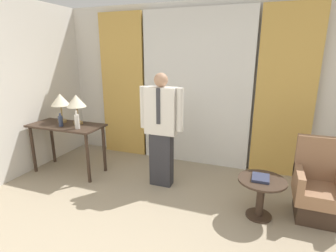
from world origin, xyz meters
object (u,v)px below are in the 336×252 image
(table_lamp_right, at_px, (76,102))
(bottle_near_edge, at_px, (61,121))
(table_lamp_left, at_px, (60,101))
(book, at_px, (261,178))
(desk, at_px, (67,132))
(bottle_by_lamp, at_px, (77,121))
(person, at_px, (161,127))
(armchair, at_px, (318,190))
(side_table, at_px, (261,191))

(table_lamp_right, distance_m, bottle_near_edge, 0.38)
(table_lamp_right, bearing_deg, table_lamp_left, 180.00)
(table_lamp_left, bearing_deg, bottle_near_edge, -53.05)
(table_lamp_right, height_order, book, table_lamp_right)
(desk, relative_size, bottle_by_lamp, 4.36)
(table_lamp_left, xyz_separation_m, bottle_near_edge, (0.15, -0.20, -0.27))
(bottle_near_edge, relative_size, person, 0.12)
(person, bearing_deg, bottle_near_edge, -172.18)
(armchair, bearing_deg, table_lamp_left, 178.86)
(table_lamp_left, height_order, side_table, table_lamp_left)
(table_lamp_left, bearing_deg, person, 0.61)
(book, bearing_deg, person, 165.78)
(desk, xyz_separation_m, bottle_near_edge, (-0.01, -0.10, 0.21))
(desk, bearing_deg, table_lamp_left, 146.86)
(armchair, bearing_deg, bottle_near_edge, -178.02)
(bottle_by_lamp, height_order, armchair, bottle_by_lamp)
(desk, distance_m, bottle_near_edge, 0.23)
(bottle_by_lamp, height_order, book, bottle_by_lamp)
(desk, bearing_deg, side_table, -4.41)
(table_lamp_left, bearing_deg, side_table, -6.05)
(desk, xyz_separation_m, table_lamp_right, (0.16, 0.10, 0.49))
(desk, relative_size, side_table, 2.17)
(table_lamp_right, bearing_deg, person, 0.75)
(table_lamp_left, relative_size, bottle_near_edge, 2.30)
(desk, relative_size, bottle_near_edge, 5.80)
(bottle_near_edge, xyz_separation_m, armchair, (3.60, 0.12, -0.54))
(armchair, height_order, book, armchair)
(side_table, bearing_deg, table_lamp_right, 173.29)
(armchair, distance_m, side_table, 0.67)
(desk, height_order, book, desk)
(bottle_near_edge, bearing_deg, person, 7.82)
(desk, height_order, bottle_by_lamp, bottle_by_lamp)
(person, bearing_deg, book, -14.22)
(armchair, bearing_deg, bottle_by_lamp, -177.49)
(table_lamp_right, distance_m, book, 2.89)
(person, bearing_deg, table_lamp_right, -179.25)
(desk, distance_m, bottle_by_lamp, 0.42)
(table_lamp_left, height_order, bottle_by_lamp, table_lamp_left)
(desk, distance_m, table_lamp_left, 0.52)
(table_lamp_right, height_order, armchair, table_lamp_right)
(desk, xyz_separation_m, person, (1.58, 0.12, 0.22))
(table_lamp_left, height_order, book, table_lamp_left)
(book, bearing_deg, side_table, -5.20)
(bottle_by_lamp, bearing_deg, person, 10.63)
(armchair, xyz_separation_m, book, (-0.64, -0.25, 0.16))
(table_lamp_right, distance_m, bottle_by_lamp, 0.37)
(side_table, bearing_deg, person, 165.90)
(bottle_near_edge, xyz_separation_m, bottle_by_lamp, (0.32, -0.02, 0.03))
(person, distance_m, armchair, 2.09)
(bottle_by_lamp, distance_m, armchair, 3.33)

